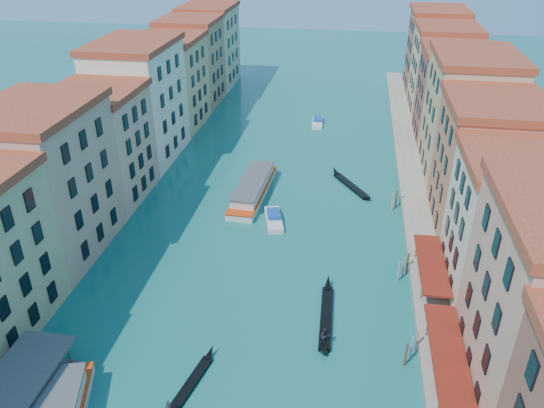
{
  "coord_description": "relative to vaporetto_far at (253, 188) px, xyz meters",
  "views": [
    {
      "loc": [
        11.51,
        -15.23,
        39.49
      ],
      "look_at": [
        2.16,
        43.83,
        6.8
      ],
      "focal_mm": 35.0,
      "sensor_mm": 36.0,
      "label": 1
    }
  ],
  "objects": [
    {
      "name": "mooring_poles_right",
      "position": [
        22.39,
        -30.01,
        0.09
      ],
      "size": [
        1.44,
        54.24,
        3.2
      ],
      "color": "#523A1C",
      "rests_on": "ground"
    },
    {
      "name": "right_bank_palazzos",
      "position": [
        33.29,
        6.19,
        8.53
      ],
      "size": [
        12.8,
        128.4,
        21.0
      ],
      "color": "brown",
      "rests_on": "ground"
    },
    {
      "name": "restaurant_awnings",
      "position": [
        25.48,
        -35.8,
        1.78
      ],
      "size": [
        3.2,
        44.55,
        3.12
      ],
      "color": "maroon",
      "rests_on": "ground"
    },
    {
      "name": "gondola_fore",
      "position": [
        1.4,
        -40.09,
        -0.85
      ],
      "size": [
        3.11,
        10.6,
        2.13
      ],
      "rotation": [
        0.0,
        0.0,
        -0.22
      ],
      "color": "black",
      "rests_on": "ground"
    },
    {
      "name": "motorboat_mid",
      "position": [
        4.59,
        -7.95,
        -0.66
      ],
      "size": [
        3.81,
        7.14,
        1.41
      ],
      "rotation": [
        0.0,
        0.0,
        0.26
      ],
      "color": "silver",
      "rests_on": "ground"
    },
    {
      "name": "gondola_far",
      "position": [
        15.35,
        5.3,
        -0.84
      ],
      "size": [
        7.58,
        11.16,
        1.79
      ],
      "rotation": [
        0.0,
        0.0,
        0.57
      ],
      "color": "black",
      "rests_on": "ground"
    },
    {
      "name": "vaporetto_far",
      "position": [
        0.0,
        0.0,
        0.0
      ],
      "size": [
        5.01,
        18.26,
        2.69
      ],
      "rotation": [
        0.0,
        0.0,
        -0.05
      ],
      "color": "silver",
      "rests_on": "ground"
    },
    {
      "name": "gondola_right",
      "position": [
        13.62,
        -28.4,
        -0.69
      ],
      "size": [
        1.55,
        13.54,
        2.7
      ],
      "rotation": [
        0.0,
        0.0,
        0.03
      ],
      "color": "black",
      "rests_on": "ground"
    },
    {
      "name": "motorboat_far",
      "position": [
        7.54,
        34.27,
        -0.67
      ],
      "size": [
        2.43,
        6.83,
        1.4
      ],
      "rotation": [
        0.0,
        0.0,
        0.05
      ],
      "color": "white",
      "rests_on": "ground"
    },
    {
      "name": "left_bank_palazzos",
      "position": [
        -22.71,
        5.87,
        8.49
      ],
      "size": [
        12.8,
        128.4,
        21.0
      ],
      "color": "beige",
      "rests_on": "ground"
    },
    {
      "name": "quay",
      "position": [
        25.29,
        6.19,
        -0.71
      ],
      "size": [
        4.0,
        140.0,
        1.0
      ],
      "primitive_type": "cube",
      "color": "gray",
      "rests_on": "ground"
    }
  ]
}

